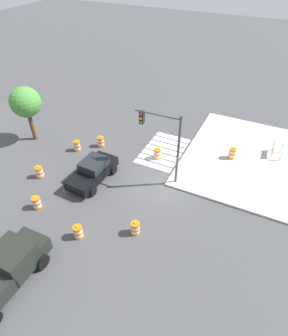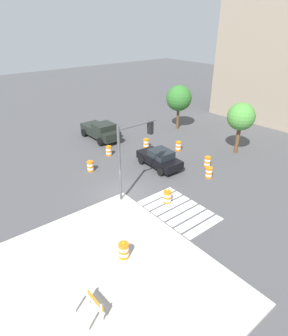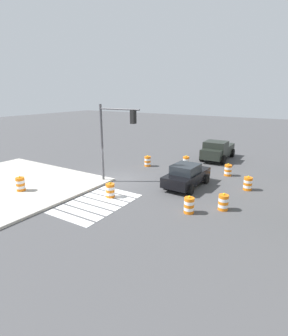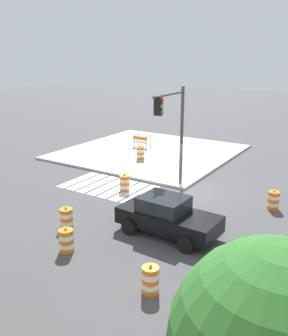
{
  "view_description": "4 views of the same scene",
  "coord_description": "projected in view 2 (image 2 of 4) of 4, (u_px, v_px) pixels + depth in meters",
  "views": [
    {
      "loc": [
        -14.64,
        -5.41,
        14.4
      ],
      "look_at": [
        -0.08,
        1.66,
        1.13
      ],
      "focal_mm": 30.65,
      "sensor_mm": 36.0,
      "label": 1
    },
    {
      "loc": [
        15.0,
        -10.05,
        11.56
      ],
      "look_at": [
        0.34,
        1.71,
        1.79
      ],
      "focal_mm": 30.64,
      "sensor_mm": 36.0,
      "label": 2
    },
    {
      "loc": [
        14.98,
        12.03,
        6.41
      ],
      "look_at": [
        -0.07,
        2.56,
        1.35
      ],
      "focal_mm": 28.42,
      "sensor_mm": 36.0,
      "label": 3
    },
    {
      "loc": [
        -8.57,
        17.72,
        7.33
      ],
      "look_at": [
        1.2,
        2.35,
        1.73
      ],
      "focal_mm": 39.99,
      "sensor_mm": 36.0,
      "label": 4
    }
  ],
  "objects": [
    {
      "name": "pickup_truck",
      "position": [
        101.0,
        131.0,
        30.58
      ],
      "size": [
        5.17,
        2.39,
        1.92
      ],
      "color": "black",
      "rests_on": "ground"
    },
    {
      "name": "construction_barricade",
      "position": [
        92.0,
        305.0,
        12.24
      ],
      "size": [
        1.3,
        0.83,
        1.0
      ],
      "color": "silver",
      "rests_on": "sidewalk_corner"
    },
    {
      "name": "street_tree_streetside_mid",
      "position": [
        179.0,
        98.0,
        32.48
      ],
      "size": [
        2.89,
        2.89,
        5.07
      ],
      "color": "brown",
      "rests_on": "ground"
    },
    {
      "name": "sidewalk_corner",
      "position": [
        93.0,
        288.0,
        13.77
      ],
      "size": [
        12.0,
        12.0,
        0.15
      ],
      "primitive_type": "cube",
      "color": "#BCB7AD",
      "rests_on": "ground"
    },
    {
      "name": "traffic_barrel_lane_center",
      "position": [
        109.0,
        151.0,
        27.25
      ],
      "size": [
        0.56,
        0.56,
        1.02
      ],
      "color": "orange",
      "rests_on": "ground"
    },
    {
      "name": "sports_car",
      "position": [
        160.0,
        158.0,
        24.91
      ],
      "size": [
        4.36,
        2.26,
        1.63
      ],
      "color": "black",
      "rests_on": "ground"
    },
    {
      "name": "traffic_barrel_far_curb",
      "position": [
        90.0,
        166.0,
        24.39
      ],
      "size": [
        0.56,
        0.56,
        1.02
      ],
      "color": "orange",
      "rests_on": "ground"
    },
    {
      "name": "traffic_light_pole",
      "position": [
        133.0,
        146.0,
        19.4
      ],
      "size": [
        0.47,
        3.29,
        5.5
      ],
      "color": "#4C4C51",
      "rests_on": "sidewalk_corner"
    },
    {
      "name": "crosswalk_stripes",
      "position": [
        179.0,
        210.0,
        19.52
      ],
      "size": [
        5.1,
        3.2,
        0.02
      ],
      "color": "silver",
      "rests_on": "ground"
    },
    {
      "name": "ground_plane",
      "position": [
        123.0,
        194.0,
        21.29
      ],
      "size": [
        120.0,
        120.0,
        0.0
      ],
      "primitive_type": "plane",
      "color": "#474749"
    },
    {
      "name": "traffic_barrel_opposite_curb",
      "position": [
        178.0,
        146.0,
        28.27
      ],
      "size": [
        0.56,
        0.56,
        1.02
      ],
      "color": "orange",
      "rests_on": "ground"
    },
    {
      "name": "traffic_barrel_on_sidewalk",
      "position": [
        124.0,
        250.0,
        15.29
      ],
      "size": [
        0.56,
        0.56,
        1.02
      ],
      "color": "orange",
      "rests_on": "sidewalk_corner"
    },
    {
      "name": "traffic_barrel_median_far",
      "position": [
        167.0,
        197.0,
        20.17
      ],
      "size": [
        0.56,
        0.56,
        1.02
      ],
      "color": "orange",
      "rests_on": "ground"
    },
    {
      "name": "traffic_barrel_median_near",
      "position": [
        209.0,
        173.0,
        23.38
      ],
      "size": [
        0.56,
        0.56,
        1.02
      ],
      "color": "orange",
      "rests_on": "ground"
    },
    {
      "name": "traffic_barrel_crosswalk_end",
      "position": [
        146.0,
        143.0,
        28.91
      ],
      "size": [
        0.56,
        0.56,
        1.02
      ],
      "color": "orange",
      "rests_on": "ground"
    },
    {
      "name": "traffic_barrel_near_corner",
      "position": [
        207.0,
        162.0,
        25.17
      ],
      "size": [
        0.56,
        0.56,
        1.02
      ],
      "color": "orange",
      "rests_on": "ground"
    },
    {
      "name": "street_tree_streetside_near",
      "position": [
        241.0,
        117.0,
        26.39
      ],
      "size": [
        2.55,
        2.55,
        4.88
      ],
      "color": "brown",
      "rests_on": "ground"
    }
  ]
}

